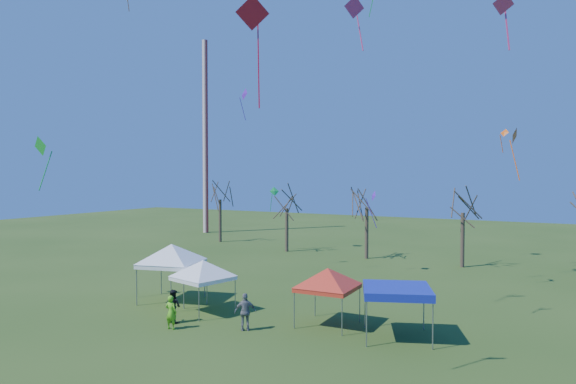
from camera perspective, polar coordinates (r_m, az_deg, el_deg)
name	(u,v)px	position (r m, az deg, el deg)	size (l,w,h in m)	color
ground	(235,338)	(25.02, -5.86, -15.81)	(140.00, 140.00, 0.00)	#2B4917
radio_mast	(205,137)	(67.99, -9.17, 6.07)	(0.70, 0.70, 25.00)	silver
tree_0	(220,184)	(58.24, -7.56, 0.84)	(3.83, 3.83, 8.44)	#3D2D21
tree_1	(287,193)	(50.53, -0.13, -0.11)	(3.42, 3.42, 7.54)	#3D2D21
tree_2	(367,189)	(46.80, 8.76, 0.31)	(3.71, 3.71, 8.18)	#3D2D21
tree_3	(463,193)	(44.34, 18.88, -0.14)	(3.59, 3.59, 7.91)	#3D2D21
tent_white_west	(172,248)	(31.79, -12.81, -6.08)	(4.37, 4.37, 3.98)	gray
tent_white_mid	(203,264)	(28.99, -9.42, -7.86)	(3.68, 3.68, 3.34)	gray
tent_red	(328,272)	(26.23, 4.44, -8.84)	(3.82, 3.82, 3.37)	gray
tent_blue	(397,291)	(24.82, 12.00, -10.70)	(3.96, 3.96, 2.41)	gray
person_grey	(245,312)	(25.80, -4.75, -13.13)	(1.08, 0.45, 1.84)	slate
person_green	(171,312)	(26.58, -12.87, -12.90)	(0.61, 0.40, 1.67)	#61C21F
person_dark	(173,306)	(27.70, -12.63, -12.25)	(0.83, 0.65, 1.71)	black
kite_17	(514,137)	(26.68, 23.82, 5.62)	(0.50, 0.85, 2.55)	#EA570C
kite_19	(504,133)	(42.72, 22.90, 6.02)	(0.79, 0.65, 1.86)	#E8530C
kite_5	(253,15)	(17.62, -3.96, 19.05)	(1.18, 1.07, 3.64)	red
kite_14	(41,147)	(33.30, -25.74, 4.57)	(1.23, 0.87, 3.20)	#179928
kite_22	(373,197)	(39.86, 9.43, -0.55)	(1.03, 1.07, 2.96)	#541BC0
kite_27	(354,8)	(25.15, 7.35, 19.61)	(0.93, 0.95, 2.54)	#DB3065
kite_13	(274,192)	(49.10, -1.54, 0.03)	(0.94, 0.95, 2.38)	green
kite_2	(244,94)	(50.17, -4.92, 10.76)	(1.25, 0.97, 3.08)	#5117A1
kite_9	(503,5)	(19.76, 22.80, 18.59)	(0.88, 0.78, 1.94)	#CF2E67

